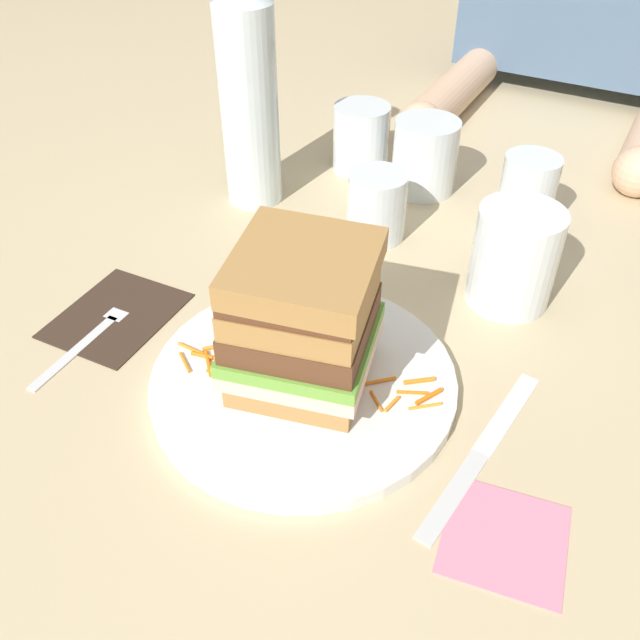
# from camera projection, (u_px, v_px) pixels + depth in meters

# --- Properties ---
(ground_plane) EXTENTS (3.00, 3.00, 0.00)m
(ground_plane) POSITION_uv_depth(u_px,v_px,m) (291.00, 386.00, 0.59)
(ground_plane) COLOR #C6B289
(main_plate) EXTENTS (0.26, 0.26, 0.01)m
(main_plate) POSITION_uv_depth(u_px,v_px,m) (303.00, 380.00, 0.59)
(main_plate) COLOR white
(main_plate) RESTS_ON ground_plane
(sandwich) EXTENTS (0.14, 0.14, 0.13)m
(sandwich) POSITION_uv_depth(u_px,v_px,m) (303.00, 319.00, 0.54)
(sandwich) COLOR #A87A42
(sandwich) RESTS_ON main_plate
(carrot_shred_0) EXTENTS (0.00, 0.03, 0.00)m
(carrot_shred_0) POSITION_uv_depth(u_px,v_px,m) (217.00, 359.00, 0.59)
(carrot_shred_0) COLOR orange
(carrot_shred_0) RESTS_ON main_plate
(carrot_shred_1) EXTENTS (0.02, 0.01, 0.00)m
(carrot_shred_1) POSITION_uv_depth(u_px,v_px,m) (225.00, 359.00, 0.59)
(carrot_shred_1) COLOR orange
(carrot_shred_1) RESTS_ON main_plate
(carrot_shred_2) EXTENTS (0.02, 0.03, 0.00)m
(carrot_shred_2) POSITION_uv_depth(u_px,v_px,m) (209.00, 364.00, 0.59)
(carrot_shred_2) COLOR orange
(carrot_shred_2) RESTS_ON main_plate
(carrot_shred_3) EXTENTS (0.02, 0.01, 0.00)m
(carrot_shred_3) POSITION_uv_depth(u_px,v_px,m) (202.00, 355.00, 0.60)
(carrot_shred_3) COLOR orange
(carrot_shred_3) RESTS_ON main_plate
(carrot_shred_4) EXTENTS (0.03, 0.01, 0.00)m
(carrot_shred_4) POSITION_uv_depth(u_px,v_px,m) (237.00, 354.00, 0.60)
(carrot_shred_4) COLOR orange
(carrot_shred_4) RESTS_ON main_plate
(carrot_shred_5) EXTENTS (0.02, 0.02, 0.00)m
(carrot_shred_5) POSITION_uv_depth(u_px,v_px,m) (220.00, 345.00, 0.61)
(carrot_shred_5) COLOR orange
(carrot_shred_5) RESTS_ON main_plate
(carrot_shred_6) EXTENTS (0.02, 0.02, 0.00)m
(carrot_shred_6) POSITION_uv_depth(u_px,v_px,m) (185.00, 362.00, 0.59)
(carrot_shred_6) COLOR orange
(carrot_shred_6) RESTS_ON main_plate
(carrot_shred_7) EXTENTS (0.03, 0.00, 0.00)m
(carrot_shred_7) POSITION_uv_depth(u_px,v_px,m) (192.00, 349.00, 0.60)
(carrot_shred_7) COLOR orange
(carrot_shred_7) RESTS_ON main_plate
(carrot_shred_8) EXTENTS (0.03, 0.02, 0.00)m
(carrot_shred_8) POSITION_uv_depth(u_px,v_px,m) (378.00, 381.00, 0.57)
(carrot_shred_8) COLOR orange
(carrot_shred_8) RESTS_ON main_plate
(carrot_shred_9) EXTENTS (0.02, 0.02, 0.00)m
(carrot_shred_9) POSITION_uv_depth(u_px,v_px,m) (425.00, 406.00, 0.55)
(carrot_shred_9) COLOR orange
(carrot_shred_9) RESTS_ON main_plate
(carrot_shred_10) EXTENTS (0.02, 0.03, 0.00)m
(carrot_shred_10) POSITION_uv_depth(u_px,v_px,m) (429.00, 396.00, 0.56)
(carrot_shred_10) COLOR orange
(carrot_shred_10) RESTS_ON main_plate
(carrot_shred_11) EXTENTS (0.01, 0.02, 0.00)m
(carrot_shred_11) POSITION_uv_depth(u_px,v_px,m) (392.00, 404.00, 0.55)
(carrot_shred_11) COLOR orange
(carrot_shred_11) RESTS_ON main_plate
(carrot_shred_12) EXTENTS (0.02, 0.01, 0.00)m
(carrot_shred_12) POSITION_uv_depth(u_px,v_px,m) (412.00, 392.00, 0.56)
(carrot_shred_12) COLOR orange
(carrot_shred_12) RESTS_ON main_plate
(carrot_shred_13) EXTENTS (0.02, 0.02, 0.00)m
(carrot_shred_13) POSITION_uv_depth(u_px,v_px,m) (376.00, 401.00, 0.56)
(carrot_shred_13) COLOR orange
(carrot_shred_13) RESTS_ON main_plate
(carrot_shred_14) EXTENTS (0.02, 0.02, 0.00)m
(carrot_shred_14) POSITION_uv_depth(u_px,v_px,m) (419.00, 381.00, 0.57)
(carrot_shred_14) COLOR orange
(carrot_shred_14) RESTS_ON main_plate
(napkin_dark) EXTENTS (0.11, 0.13, 0.00)m
(napkin_dark) POSITION_uv_depth(u_px,v_px,m) (114.00, 317.00, 0.66)
(napkin_dark) COLOR #38281E
(napkin_dark) RESTS_ON ground_plane
(fork) EXTENTS (0.02, 0.17, 0.00)m
(fork) POSITION_uv_depth(u_px,v_px,m) (98.00, 328.00, 0.64)
(fork) COLOR silver
(fork) RESTS_ON napkin_dark
(knife) EXTENTS (0.04, 0.20, 0.00)m
(knife) POSITION_uv_depth(u_px,v_px,m) (480.00, 455.00, 0.53)
(knife) COLOR silver
(knife) RESTS_ON ground_plane
(juice_glass) EXTENTS (0.08, 0.08, 0.10)m
(juice_glass) POSITION_uv_depth(u_px,v_px,m) (513.00, 261.00, 0.65)
(juice_glass) COLOR white
(juice_glass) RESTS_ON ground_plane
(water_bottle) EXTENTS (0.07, 0.07, 0.28)m
(water_bottle) POSITION_uv_depth(u_px,v_px,m) (249.00, 96.00, 0.76)
(water_bottle) COLOR silver
(water_bottle) RESTS_ON ground_plane
(empty_tumbler_0) EXTENTS (0.07, 0.07, 0.08)m
(empty_tumbler_0) POSITION_uv_depth(u_px,v_px,m) (361.00, 138.00, 0.87)
(empty_tumbler_0) COLOR silver
(empty_tumbler_0) RESTS_ON ground_plane
(empty_tumbler_1) EXTENTS (0.06, 0.06, 0.09)m
(empty_tumbler_1) POSITION_uv_depth(u_px,v_px,m) (526.00, 195.00, 0.75)
(empty_tumbler_1) COLOR silver
(empty_tumbler_1) RESTS_ON ground_plane
(empty_tumbler_2) EXTENTS (0.08, 0.08, 0.09)m
(empty_tumbler_2) POSITION_uv_depth(u_px,v_px,m) (425.00, 156.00, 0.83)
(empty_tumbler_2) COLOR silver
(empty_tumbler_2) RESTS_ON ground_plane
(empty_tumbler_3) EXTENTS (0.07, 0.07, 0.08)m
(empty_tumbler_3) POSITION_uv_depth(u_px,v_px,m) (377.00, 206.00, 0.75)
(empty_tumbler_3) COLOR silver
(empty_tumbler_3) RESTS_ON ground_plane
(napkin_pink) EXTENTS (0.10, 0.10, 0.00)m
(napkin_pink) POSITION_uv_depth(u_px,v_px,m) (505.00, 538.00, 0.47)
(napkin_pink) COLOR pink
(napkin_pink) RESTS_ON ground_plane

